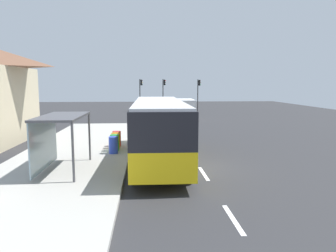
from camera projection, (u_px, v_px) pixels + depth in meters
name	position (u px, v px, depth m)	size (l,w,h in m)	color
ground_plane	(172.00, 129.00, 29.53)	(56.00, 92.00, 0.04)	#2D2D30
sidewalk_platform	(71.00, 159.00, 17.20)	(6.20, 30.00, 0.18)	#ADAAA3
lane_stripe_seg_0	(233.00, 219.00, 9.76)	(0.16, 2.20, 0.01)	silver
lane_stripe_seg_1	(204.00, 174.00, 14.70)	(0.16, 2.20, 0.01)	silver
lane_stripe_seg_2	(189.00, 151.00, 19.65)	(0.16, 2.20, 0.01)	silver
lane_stripe_seg_3	(180.00, 138.00, 24.60)	(0.16, 2.20, 0.01)	silver
lane_stripe_seg_4	(174.00, 129.00, 29.54)	(0.16, 2.20, 0.01)	silver
lane_stripe_seg_5	(170.00, 122.00, 34.49)	(0.16, 2.20, 0.01)	silver
lane_stripe_seg_6	(167.00, 117.00, 39.43)	(0.16, 2.20, 0.01)	silver
lane_stripe_seg_7	(165.00, 114.00, 44.38)	(0.16, 2.20, 0.01)	silver
bus	(158.00, 127.00, 16.82)	(2.64, 11.04, 3.21)	yellow
white_van	(185.00, 108.00, 37.50)	(2.20, 5.27, 2.30)	white
sedan_near	(179.00, 107.00, 45.53)	(1.96, 4.46, 1.52)	#B7B7BC
recycling_bin_blue	(113.00, 145.00, 18.17)	(0.52, 0.52, 0.95)	blue
recycling_bin_green	(115.00, 143.00, 18.86)	(0.52, 0.52, 0.95)	green
recycling_bin_orange	(116.00, 141.00, 19.55)	(0.52, 0.52, 0.95)	orange
recycling_bin_red	(117.00, 139.00, 20.25)	(0.52, 0.52, 0.95)	red
traffic_light_near_side	(198.00, 90.00, 47.88)	(0.49, 0.28, 4.75)	#2D2D2D
traffic_light_far_side	(141.00, 90.00, 48.07)	(0.49, 0.28, 4.80)	#2D2D2D
traffic_light_median	(164.00, 90.00, 49.11)	(0.49, 0.28, 4.81)	#2D2D2D
bus_shelter	(55.00, 128.00, 14.43)	(1.80, 4.00, 2.50)	#4C4C51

